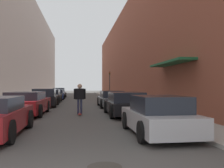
{
  "coord_description": "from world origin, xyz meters",
  "views": [
    {
      "loc": [
        0.14,
        -3.38,
        1.63
      ],
      "look_at": [
        1.96,
        10.5,
        1.74
      ],
      "focal_mm": 40.0,
      "sensor_mm": 36.0,
      "label": 1
    }
  ],
  "objects": [
    {
      "name": "parked_car_right_2",
      "position": [
        2.62,
        15.97,
        0.61
      ],
      "size": [
        1.93,
        4.65,
        1.26
      ],
      "color": "gray",
      "rests_on": "ground"
    },
    {
      "name": "parked_car_left_5",
      "position": [
        -2.68,
        32.28,
        0.66
      ],
      "size": [
        1.87,
        4.28,
        1.36
      ],
      "color": "silver",
      "rests_on": "ground"
    },
    {
      "name": "parked_car_left_2",
      "position": [
        -2.59,
        17.0,
        0.68
      ],
      "size": [
        1.99,
        4.32,
        1.42
      ],
      "color": "black",
      "rests_on": "ground"
    },
    {
      "name": "parked_car_left_4",
      "position": [
        -2.65,
        27.49,
        0.58
      ],
      "size": [
        1.99,
        4.05,
        1.21
      ],
      "color": "navy",
      "rests_on": "ground"
    },
    {
      "name": "traffic_light",
      "position": [
        4.11,
        29.26,
        2.23
      ],
      "size": [
        0.16,
        0.22,
        3.41
      ],
      "color": "#2D2D2D",
      "rests_on": "curb_strip_right"
    },
    {
      "name": "manhole_cover",
      "position": [
        0.64,
        1.56,
        0.01
      ],
      "size": [
        0.7,
        0.7,
        0.02
      ],
      "color": "#332D28",
      "rests_on": "ground"
    },
    {
      "name": "parked_car_left_1",
      "position": [
        -2.8,
        11.14,
        0.64
      ],
      "size": [
        2.09,
        4.85,
        1.3
      ],
      "color": "maroon",
      "rests_on": "ground"
    },
    {
      "name": "parked_car_right_0",
      "position": [
        2.75,
        4.66,
        0.62
      ],
      "size": [
        1.89,
        3.96,
        1.3
      ],
      "color": "#B7B7BC",
      "rests_on": "ground"
    },
    {
      "name": "skateboarder",
      "position": [
        0.16,
        10.79,
        1.08
      ],
      "size": [
        0.67,
        0.78,
        1.74
      ],
      "color": "#B2231E",
      "rests_on": "ground"
    },
    {
      "name": "parked_car_right_1",
      "position": [
        2.68,
        10.24,
        0.63
      ],
      "size": [
        2.07,
        4.62,
        1.29
      ],
      "color": "black",
      "rests_on": "ground"
    },
    {
      "name": "curb_strip_left",
      "position": [
        -4.66,
        28.17,
        0.06
      ],
      "size": [
        1.8,
        56.33,
        0.12
      ],
      "color": "#A3A099",
      "rests_on": "ground"
    },
    {
      "name": "building_row_right",
      "position": [
        7.56,
        28.16,
        5.68
      ],
      "size": [
        4.9,
        56.33,
        11.36
      ],
      "color": "brown",
      "rests_on": "ground"
    },
    {
      "name": "curb_strip_right",
      "position": [
        4.66,
        28.17,
        0.06
      ],
      "size": [
        1.8,
        56.33,
        0.12
      ],
      "color": "#A3A099",
      "rests_on": "ground"
    },
    {
      "name": "building_row_left",
      "position": [
        -7.56,
        28.16,
        6.41
      ],
      "size": [
        4.9,
        56.33,
        12.83
      ],
      "color": "#564C47",
      "rests_on": "ground"
    },
    {
      "name": "parked_car_left_3",
      "position": [
        -2.69,
        22.28,
        0.61
      ],
      "size": [
        2.02,
        3.95,
        1.26
      ],
      "color": "black",
      "rests_on": "ground"
    },
    {
      "name": "ground",
      "position": [
        0.0,
        22.53,
        0.0
      ],
      "size": [
        123.93,
        123.93,
        0.0
      ],
      "primitive_type": "plane",
      "color": "#4C4947"
    }
  ]
}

